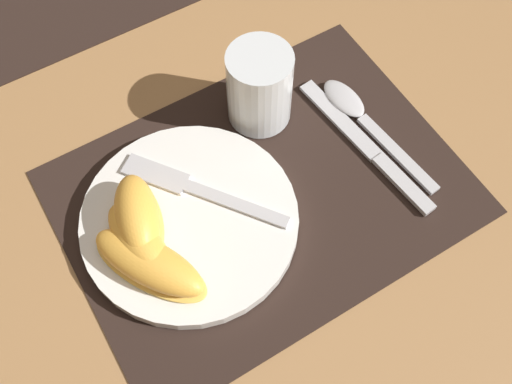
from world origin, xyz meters
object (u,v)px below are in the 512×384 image
object	(u,v)px
plate	(190,220)
juice_glass	(259,91)
citrus_wedge_2	(149,263)
fork	(192,188)
knife	(368,148)
citrus_wedge_0	(138,218)
citrus_wedge_1	(137,239)
spoon	(358,113)

from	to	relation	value
plate	juice_glass	distance (m)	0.17
citrus_wedge_2	fork	bearing A→B (deg)	36.90
plate	knife	distance (m)	0.23
plate	citrus_wedge_0	distance (m)	0.06
citrus_wedge_1	plate	bearing A→B (deg)	2.22
plate	fork	xyz separation A→B (m)	(0.02, 0.03, 0.01)
juice_glass	fork	world-z (taller)	juice_glass
spoon	citrus_wedge_1	bearing A→B (deg)	-175.07
plate	citrus_wedge_2	size ratio (longest dim) A/B	1.71
plate	citrus_wedge_1	bearing A→B (deg)	-177.78
spoon	citrus_wedge_1	xyz separation A→B (m)	(-0.31, -0.03, 0.03)
citrus_wedge_0	citrus_wedge_2	bearing A→B (deg)	-103.52
fork	citrus_wedge_1	size ratio (longest dim) A/B	1.56
spoon	citrus_wedge_1	distance (m)	0.31
juice_glass	citrus_wedge_2	xyz separation A→B (m)	(-0.21, -0.12, -0.01)
plate	knife	world-z (taller)	plate
juice_glass	citrus_wedge_0	size ratio (longest dim) A/B	0.89
citrus_wedge_1	citrus_wedge_2	xyz separation A→B (m)	(-0.00, -0.03, -0.00)
spoon	fork	world-z (taller)	fork
knife	citrus_wedge_2	world-z (taller)	citrus_wedge_2
plate	citrus_wedge_1	world-z (taller)	citrus_wedge_1
citrus_wedge_0	spoon	bearing A→B (deg)	1.21
juice_glass	knife	size ratio (longest dim) A/B	0.45
plate	citrus_wedge_2	world-z (taller)	citrus_wedge_2
spoon	citrus_wedge_1	world-z (taller)	citrus_wedge_1
citrus_wedge_0	citrus_wedge_1	bearing A→B (deg)	-117.97
citrus_wedge_1	juice_glass	bearing A→B (deg)	24.10
spoon	citrus_wedge_2	distance (m)	0.31
plate	spoon	size ratio (longest dim) A/B	1.23
plate	citrus_wedge_1	size ratio (longest dim) A/B	2.19
juice_glass	citrus_wedge_2	size ratio (longest dim) A/B	0.72
plate	juice_glass	size ratio (longest dim) A/B	2.37
knife	citrus_wedge_1	xyz separation A→B (m)	(-0.29, 0.02, 0.03)
fork	citrus_wedge_0	distance (m)	0.07
plate	citrus_wedge_0	bearing A→B (deg)	160.32
plate	citrus_wedge_2	bearing A→B (deg)	-152.55
knife	spoon	size ratio (longest dim) A/B	1.15
citrus_wedge_1	fork	bearing A→B (deg)	21.43
juice_glass	citrus_wedge_1	bearing A→B (deg)	-155.90
spoon	plate	bearing A→B (deg)	-174.41
plate	juice_glass	world-z (taller)	juice_glass
citrus_wedge_1	citrus_wedge_0	bearing A→B (deg)	62.03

